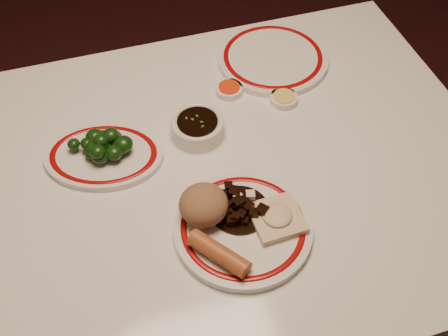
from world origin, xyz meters
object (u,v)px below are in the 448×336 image
spring_roll (219,253)px  soy_bowl (198,128)px  main_plate (243,228)px  dining_table (212,197)px  stirfry_heap (238,206)px  fried_wonton (277,217)px  broccoli_plate (104,156)px  broccoli_pile (102,145)px  rice_mound (204,205)px

spring_roll → soy_bowl: spring_roll is taller
main_plate → dining_table: bearing=95.5°
dining_table → stirfry_heap: 0.17m
dining_table → spring_roll: 0.25m
dining_table → spring_roll: size_ratio=9.88×
dining_table → stirfry_heap: stirfry_heap is taller
main_plate → fried_wonton: fried_wonton is taller
spring_roll → fried_wonton: spring_roll is taller
fried_wonton → broccoli_plate: 0.39m
stirfry_heap → broccoli_pile: size_ratio=0.88×
spring_roll → broccoli_plate: size_ratio=0.42×
broccoli_pile → soy_bowl: bearing=1.6°
soy_bowl → rice_mound: bearing=-102.6°
stirfry_heap → fried_wonton: bearing=-36.9°
stirfry_heap → broccoli_plate: bearing=135.3°
fried_wonton → broccoli_pile: size_ratio=0.73×
dining_table → broccoli_plate: broccoli_plate is taller
stirfry_heap → soy_bowl: size_ratio=1.02×
fried_wonton → soy_bowl: fried_wonton is taller
soy_bowl → stirfry_heap: bearing=-85.9°
stirfry_heap → broccoli_pile: (-0.22, 0.22, 0.01)m
spring_roll → stirfry_heap: spring_roll is taller
spring_roll → stirfry_heap: bearing=17.4°
rice_mound → spring_roll: 0.10m
fried_wonton → rice_mound: bearing=157.3°
rice_mound → fried_wonton: size_ratio=0.97×
dining_table → soy_bowl: 0.16m
dining_table → soy_bowl: bearing=88.9°
broccoli_plate → dining_table: bearing=-25.8°
spring_roll → stirfry_heap: size_ratio=1.06×
dining_table → broccoli_pile: 0.26m
rice_mound → fried_wonton: rice_mound is taller
broccoli_pile → spring_roll: bearing=-63.9°
spring_roll → soy_bowl: (0.05, 0.32, -0.01)m
main_plate → broccoli_plate: 0.34m
dining_table → main_plate: 0.19m
broccoli_plate → soy_bowl: soy_bowl is taller
main_plate → spring_roll: bearing=-140.1°
spring_roll → fried_wonton: size_ratio=1.26×
spring_roll → broccoli_plate: spring_roll is taller
dining_table → stirfry_heap: size_ratio=10.43×
rice_mound → stirfry_heap: size_ratio=0.81×
fried_wonton → spring_roll: bearing=-160.3°
main_plate → spring_roll: 0.09m
rice_mound → spring_roll: rice_mound is taller
rice_mound → fried_wonton: 0.14m
main_plate → soy_bowl: bearing=92.9°
soy_bowl → broccoli_plate: bearing=-177.6°
rice_mound → broccoli_plate: rice_mound is taller
broccoli_plate → spring_roll: bearing=-63.3°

